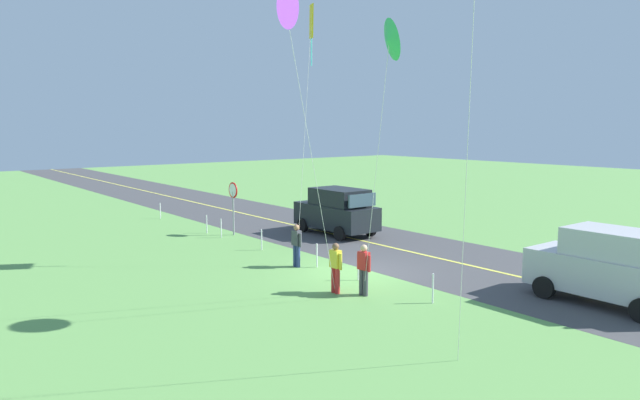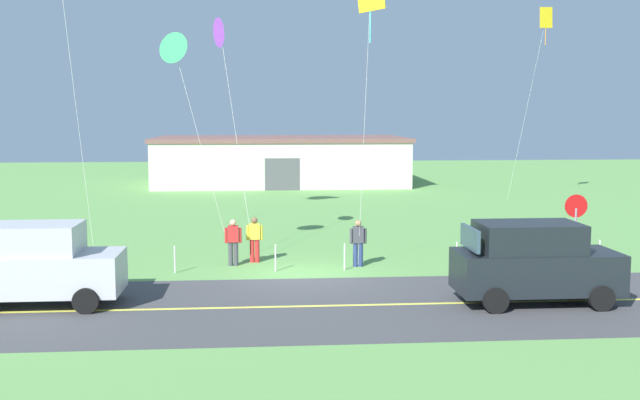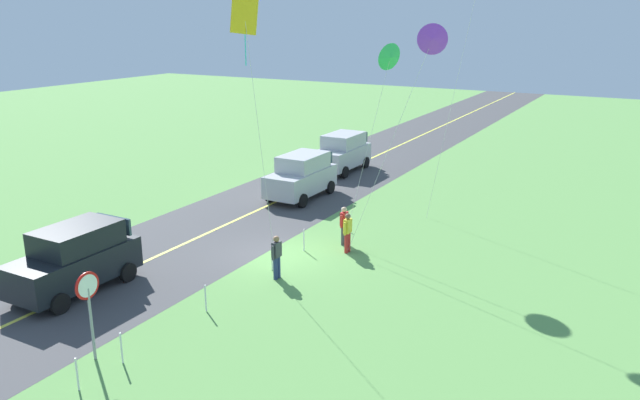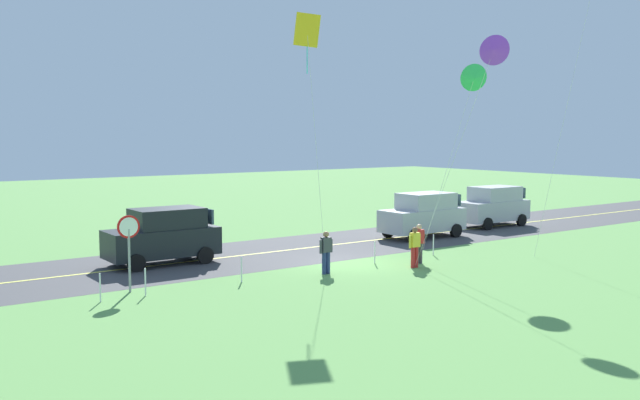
# 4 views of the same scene
# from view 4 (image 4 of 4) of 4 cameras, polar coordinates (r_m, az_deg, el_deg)

# --- Properties ---
(ground_plane) EXTENTS (120.00, 120.00, 0.10)m
(ground_plane) POSITION_cam_4_polar(r_m,az_deg,el_deg) (28.09, 2.20, -5.32)
(ground_plane) COLOR #60994C
(asphalt_road) EXTENTS (120.00, 7.00, 0.00)m
(asphalt_road) POSITION_cam_4_polar(r_m,az_deg,el_deg) (31.29, -2.30, -4.11)
(asphalt_road) COLOR #424244
(asphalt_road) RESTS_ON ground
(road_centre_stripe) EXTENTS (120.00, 0.16, 0.00)m
(road_centre_stripe) POSITION_cam_4_polar(r_m,az_deg,el_deg) (31.29, -2.30, -4.10)
(road_centre_stripe) COLOR #E5E04C
(road_centre_stripe) RESTS_ON asphalt_road
(car_suv_foreground) EXTENTS (4.40, 2.12, 2.24)m
(car_suv_foreground) POSITION_cam_4_polar(r_m,az_deg,el_deg) (28.43, -12.76, -2.86)
(car_suv_foreground) COLOR black
(car_suv_foreground) RESTS_ON ground
(car_parked_west_far) EXTENTS (4.40, 2.12, 2.24)m
(car_parked_west_far) POSITION_cam_4_polar(r_m,az_deg,el_deg) (40.28, 14.02, -0.46)
(car_parked_west_far) COLOR #B7B7BC
(car_parked_west_far) RESTS_ON ground
(car_parked_west_near) EXTENTS (4.40, 2.12, 2.24)m
(car_parked_west_near) POSITION_cam_4_polar(r_m,az_deg,el_deg) (35.22, 8.51, -1.19)
(car_parked_west_near) COLOR #B7B7BC
(car_parked_west_near) RESTS_ON ground
(stop_sign) EXTENTS (0.76, 0.08, 2.56)m
(stop_sign) POSITION_cam_4_polar(r_m,az_deg,el_deg) (23.55, -15.47, -3.04)
(stop_sign) COLOR gray
(stop_sign) RESTS_ON ground
(person_adult_near) EXTENTS (0.58, 0.22, 1.60)m
(person_adult_near) POSITION_cam_4_polar(r_m,az_deg,el_deg) (25.80, 0.50, -4.22)
(person_adult_near) COLOR navy
(person_adult_near) RESTS_ON ground
(person_adult_companion) EXTENTS (0.58, 0.22, 1.60)m
(person_adult_companion) POSITION_cam_4_polar(r_m,az_deg,el_deg) (28.11, 8.15, -3.47)
(person_adult_companion) COLOR #3F3F47
(person_adult_companion) RESTS_ON ground
(person_child_watcher) EXTENTS (0.58, 0.22, 1.60)m
(person_child_watcher) POSITION_cam_4_polar(r_m,az_deg,el_deg) (27.24, 7.80, -3.75)
(person_child_watcher) COLOR red
(person_child_watcher) RESTS_ON ground
(kite_red_low) EXTENTS (0.91, 1.18, 9.67)m
(kite_red_low) POSITION_cam_4_polar(r_m,az_deg,el_deg) (26.27, -1.05, 13.46)
(kite_red_low) COLOR silver
(kite_red_low) RESTS_ON ground
(kite_blue_mid) EXTENTS (2.54, 1.42, 7.97)m
(kite_blue_mid) POSITION_cam_4_polar(r_m,az_deg,el_deg) (28.57, 12.57, 9.74)
(kite_blue_mid) COLOR silver
(kite_blue_mid) RESTS_ON ground
(kite_yellow_high) EXTENTS (1.55, 3.23, 8.76)m
(kite_yellow_high) POSITION_cam_4_polar(r_m,az_deg,el_deg) (26.09, 14.09, 11.84)
(kite_yellow_high) COLOR silver
(kite_yellow_high) RESTS_ON ground
(fence_post_0) EXTENTS (0.05, 0.05, 0.90)m
(fence_post_0) POSITION_cam_4_polar(r_m,az_deg,el_deg) (30.22, 9.32, -3.66)
(fence_post_0) COLOR silver
(fence_post_0) RESTS_ON ground
(fence_post_1) EXTENTS (0.05, 0.05, 0.90)m
(fence_post_1) POSITION_cam_4_polar(r_m,az_deg,el_deg) (28.02, 4.52, -4.32)
(fence_post_1) COLOR silver
(fence_post_1) RESTS_ON ground
(fence_post_2) EXTENTS (0.05, 0.05, 0.90)m
(fence_post_2) POSITION_cam_4_polar(r_m,az_deg,el_deg) (26.62, 0.72, -4.82)
(fence_post_2) COLOR silver
(fence_post_2) RESTS_ON ground
(fence_post_3) EXTENTS (0.05, 0.05, 0.90)m
(fence_post_3) POSITION_cam_4_polar(r_m,az_deg,el_deg) (24.60, -6.48, -5.71)
(fence_post_3) COLOR silver
(fence_post_3) RESTS_ON ground
(fence_post_4) EXTENTS (0.05, 0.05, 0.90)m
(fence_post_4) POSITION_cam_4_polar(r_m,az_deg,el_deg) (23.13, -14.18, -6.56)
(fence_post_4) COLOR silver
(fence_post_4) RESTS_ON ground
(fence_post_5) EXTENTS (0.05, 0.05, 0.90)m
(fence_post_5) POSITION_cam_4_polar(r_m,az_deg,el_deg) (22.65, -17.65, -6.91)
(fence_post_5) COLOR silver
(fence_post_5) RESTS_ON ground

